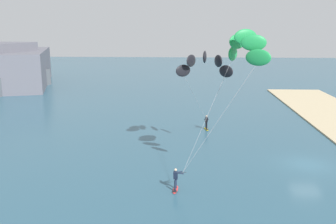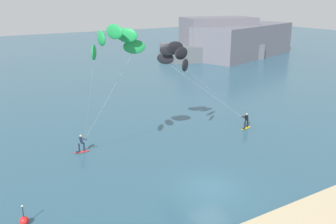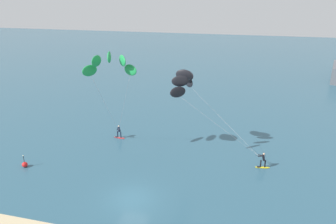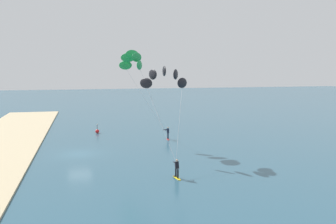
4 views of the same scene
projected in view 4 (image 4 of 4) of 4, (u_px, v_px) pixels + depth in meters
name	position (u px, v px, depth m)	size (l,w,h in m)	color
ground_plane	(79.00, 154.00, 41.10)	(240.00, 240.00, 0.00)	#2D566B
kitesurfer_nearshore	(165.00, 80.00, 39.22)	(10.29, 5.26, 9.63)	yellow
kitesurfer_mid_water	(134.00, 63.00, 45.56)	(5.15, 6.54, 11.56)	red
marker_buoy	(97.00, 131.00, 53.77)	(0.56, 0.56, 1.38)	red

